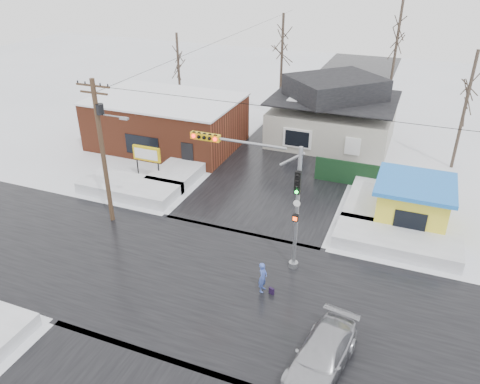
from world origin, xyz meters
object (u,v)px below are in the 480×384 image
at_px(traffic_signal, 268,188).
at_px(marquee_sign, 147,155).
at_px(car, 322,356).
at_px(kiosk, 413,203).
at_px(utility_pole, 103,145).
at_px(pedestrian, 263,277).

bearing_deg(traffic_signal, marquee_sign, 150.28).
xyz_separation_m(marquee_sign, car, (15.93, -12.71, -1.24)).
xyz_separation_m(traffic_signal, kiosk, (7.07, 7.03, -3.08)).
relative_size(utility_pole, marquee_sign, 3.53).
bearing_deg(kiosk, marquee_sign, -178.45).
xyz_separation_m(utility_pole, kiosk, (17.43, 6.49, -3.65)).
distance_m(utility_pole, marquee_sign, 6.87).
xyz_separation_m(marquee_sign, kiosk, (18.50, 0.50, -0.46)).
distance_m(kiosk, car, 13.48).
height_order(pedestrian, car, pedestrian).
relative_size(traffic_signal, pedestrian, 4.23).
height_order(marquee_sign, kiosk, kiosk).
distance_m(pedestrian, car, 5.34).
distance_m(marquee_sign, pedestrian, 15.11).
bearing_deg(marquee_sign, utility_pole, -79.87).
bearing_deg(utility_pole, traffic_signal, -2.95).
relative_size(traffic_signal, kiosk, 1.52).
bearing_deg(utility_pole, pedestrian, -15.15).
distance_m(traffic_signal, car, 8.56).
distance_m(utility_pole, car, 16.89).
distance_m(traffic_signal, marquee_sign, 13.42).
relative_size(utility_pole, car, 1.91).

